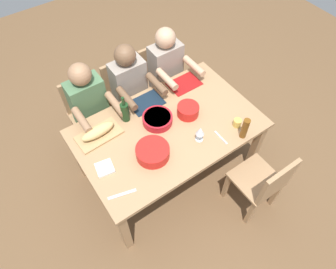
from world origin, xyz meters
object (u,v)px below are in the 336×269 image
at_px(wine_bottle, 125,112).
at_px(wine_glass, 200,132).
at_px(chair_far_center, 125,92).
at_px(bread_loaf, 98,131).
at_px(serving_bowl_pasta, 157,119).
at_px(cup_near_right, 237,123).
at_px(chair_far_left, 87,110).
at_px(dining_table, 168,133).
at_px(chair_near_right, 264,183).
at_px(diner_far_right, 168,71).
at_px(beer_bottle, 245,128).
at_px(chair_far_right, 159,76).
at_px(diner_far_left, 91,107).
at_px(cutting_board, 99,135).
at_px(serving_bowl_greens, 153,152).
at_px(napkin_stack, 105,168).
at_px(diner_far_center, 131,88).

height_order(wine_bottle, wine_glass, wine_bottle).
bearing_deg(chair_far_center, wine_bottle, -115.96).
relative_size(chair_far_center, bread_loaf, 2.66).
xyz_separation_m(serving_bowl_pasta, cup_near_right, (0.58, -0.45, -0.01)).
xyz_separation_m(chair_far_left, wine_bottle, (0.19, -0.55, 0.37)).
xyz_separation_m(dining_table, chair_near_right, (0.46, -0.85, -0.18)).
xyz_separation_m(diner_far_right, beer_bottle, (0.03, -1.13, 0.15)).
relative_size(beer_bottle, cup_near_right, 2.92).
xyz_separation_m(chair_far_right, wine_glass, (-0.31, -1.12, 0.37)).
bearing_deg(bread_loaf, diner_far_left, 75.35).
distance_m(dining_table, chair_far_right, 0.98).
height_order(chair_far_center, bread_loaf, same).
bearing_deg(cutting_board, diner_far_right, 20.90).
height_order(diner_far_left, cutting_board, diner_far_left).
relative_size(diner_far_left, beer_bottle, 5.45).
height_order(serving_bowl_pasta, cup_near_right, serving_bowl_pasta).
distance_m(chair_far_right, beer_bottle, 1.36).
relative_size(diner_far_left, chair_near_right, 1.41).
xyz_separation_m(dining_table, cup_near_right, (0.53, -0.34, 0.12)).
relative_size(serving_bowl_greens, cutting_board, 0.72).
distance_m(chair_far_center, napkin_stack, 1.17).
bearing_deg(cup_near_right, wine_glass, 169.45).
bearing_deg(beer_bottle, cutting_board, 145.07).
height_order(chair_far_center, wine_bottle, wine_bottle).
relative_size(diner_far_left, diner_far_right, 1.00).
relative_size(diner_far_center, serving_bowl_pasta, 4.30).
bearing_deg(wine_bottle, chair_far_left, 109.53).
bearing_deg(chair_far_center, napkin_stack, -126.80).
bearing_deg(beer_bottle, dining_table, 136.88).
bearing_deg(diner_far_center, cup_near_right, -62.13).
bearing_deg(beer_bottle, cup_near_right, 71.70).
bearing_deg(chair_far_right, wine_glass, -105.47).
bearing_deg(beer_bottle, chair_far_right, 91.42).
bearing_deg(wine_bottle, wine_glass, -53.96).
bearing_deg(serving_bowl_greens, chair_near_right, -42.34).
relative_size(bread_loaf, cup_near_right, 4.25).
bearing_deg(bread_loaf, chair_near_right, -47.72).
distance_m(serving_bowl_pasta, cup_near_right, 0.73).
bearing_deg(napkin_stack, chair_far_center, 53.20).
height_order(serving_bowl_pasta, serving_bowl_greens, serving_bowl_greens).
bearing_deg(diner_far_right, chair_far_center, 158.25).
distance_m(diner_far_left, chair_far_center, 0.54).
bearing_deg(diner_far_center, serving_bowl_greens, -108.38).
distance_m(serving_bowl_greens, napkin_stack, 0.42).
height_order(cutting_board, cup_near_right, cup_near_right).
distance_m(dining_table, wine_bottle, 0.45).
bearing_deg(chair_near_right, serving_bowl_pasta, 117.69).
bearing_deg(cutting_board, napkin_stack, -109.37).
bearing_deg(diner_far_left, chair_far_center, 21.75).
bearing_deg(cutting_board, chair_far_left, 79.92).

